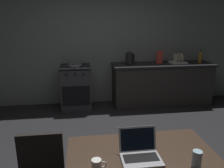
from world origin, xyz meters
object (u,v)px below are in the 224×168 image
stove_oven (76,87)px  laptop (140,153)px  drinking_glass (197,159)px  cereal_box (159,57)px  bottle (200,57)px  coffee_mug (97,166)px  dish_rack (178,61)px  frying_pan (75,65)px  dining_table (144,165)px  electric_kettle (129,59)px

stove_oven → laptop: 3.08m
drinking_glass → cereal_box: cereal_box is taller
bottle → coffee_mug: bearing=-128.4°
cereal_box → drinking_glass: bearing=-104.1°
stove_oven → dish_rack: (2.18, 0.00, 0.50)m
bottle → frying_pan: bottle is taller
dining_table → stove_oven: bearing=101.2°
stove_oven → bottle: (2.65, -0.05, 0.58)m
coffee_mug → laptop: bearing=19.6°
electric_kettle → drinking_glass: bearing=-92.7°
stove_oven → bottle: 2.72m
stove_oven → frying_pan: frying_pan is taller
electric_kettle → cereal_box: 0.66m
laptop → dish_rack: 3.42m
stove_oven → dining_table: (0.60, -3.02, 0.21)m
bottle → cereal_box: (-0.88, 0.07, 0.00)m
laptop → cereal_box: size_ratio=1.19×
dining_table → bottle: (2.06, 2.97, 0.37)m
bottle → frying_pan: bearing=179.5°
coffee_mug → drinking_glass: 0.76m
laptop → cereal_box: cereal_box is taller
laptop → bottle: 3.63m
dining_table → electric_kettle: (0.52, 3.02, 0.36)m
dish_rack → electric_kettle: bearing=180.0°
laptop → frying_pan: laptop is taller
drinking_glass → dish_rack: (1.22, 3.18, 0.15)m
frying_pan → dining_table: bearing=-78.8°
laptop → dining_table: bearing=-24.8°
cereal_box → bottle: bearing=-4.5°
dining_table → electric_kettle: 3.09m
laptop → frying_pan: bearing=98.2°
frying_pan → cereal_box: 1.77m
stove_oven → dish_rack: bearing=0.1°
dish_rack → stove_oven: bearing=-179.9°
laptop → stove_oven: bearing=98.1°
stove_oven → electric_kettle: electric_kettle is taller
cereal_box → stove_oven: bearing=-179.3°
laptop → frying_pan: (-0.56, 2.98, 0.15)m
stove_oven → coffee_mug: bearing=-86.3°
stove_oven → drinking_glass: (0.96, -3.18, 0.35)m
stove_oven → frying_pan: (0.00, -0.03, 0.48)m
stove_oven → coffee_mug: (0.20, -3.14, 0.33)m
laptop → frying_pan: size_ratio=0.74×
laptop → electric_kettle: 3.07m
laptop → dish_rack: dish_rack is taller
stove_oven → cereal_box: bearing=0.7°
cereal_box → dining_table: bearing=-111.1°
stove_oven → bottle: bottle is taller
frying_pan → bottle: bearing=-0.5°
dining_table → cereal_box: (1.17, 3.04, 0.38)m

